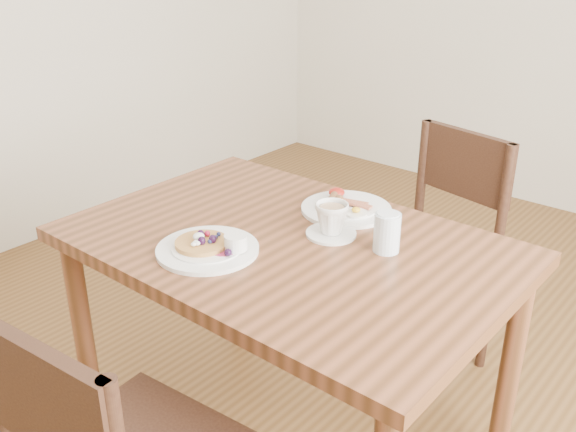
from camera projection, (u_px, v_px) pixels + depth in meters
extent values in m
cube|color=brown|center=(288.00, 246.00, 1.76)|extent=(1.20, 0.80, 0.04)
cylinder|color=brown|center=(84.00, 341.00, 1.99)|extent=(0.06, 0.06, 0.71)
cylinder|color=brown|center=(509.00, 376.00, 1.83)|extent=(0.06, 0.06, 0.71)
cylinder|color=brown|center=(237.00, 261.00, 2.46)|extent=(0.06, 0.06, 0.71)
cube|color=#3C2415|center=(41.00, 400.00, 1.14)|extent=(0.38, 0.06, 0.24)
cube|color=#3C2415|center=(422.00, 257.00, 2.29)|extent=(0.50, 0.50, 0.04)
cylinder|color=#3C2415|center=(348.00, 309.00, 2.41)|extent=(0.04, 0.04, 0.43)
cylinder|color=#3C2415|center=(422.00, 354.00, 2.16)|extent=(0.04, 0.04, 0.43)
cylinder|color=#3C2415|center=(412.00, 279.00, 2.62)|extent=(0.04, 0.04, 0.43)
cylinder|color=#3C2415|center=(487.00, 317.00, 2.36)|extent=(0.04, 0.04, 0.43)
cylinder|color=#3C2415|center=(504.00, 205.00, 2.18)|extent=(0.04, 0.04, 0.43)
cylinder|color=#3C2415|center=(422.00, 176.00, 2.43)|extent=(0.04, 0.04, 0.43)
cube|color=#3C2415|center=(465.00, 164.00, 2.27)|extent=(0.38, 0.11, 0.24)
cylinder|color=white|center=(208.00, 249.00, 1.68)|extent=(0.27, 0.27, 0.01)
cylinder|color=white|center=(207.00, 247.00, 1.68)|extent=(0.19, 0.19, 0.01)
cylinder|color=#B22D59|center=(224.00, 250.00, 1.65)|extent=(0.07, 0.07, 0.00)
cylinder|color=#C68C47|center=(202.00, 243.00, 1.68)|extent=(0.14, 0.14, 0.01)
ellipsoid|color=white|center=(199.00, 237.00, 1.67)|extent=(0.03, 0.03, 0.02)
ellipsoid|color=white|center=(196.00, 244.00, 1.65)|extent=(0.02, 0.02, 0.01)
cylinder|color=white|center=(236.00, 242.00, 1.65)|extent=(0.06, 0.06, 0.04)
cylinder|color=#591E07|center=(236.00, 237.00, 1.64)|extent=(0.05, 0.05, 0.00)
sphere|color=black|center=(214.00, 239.00, 1.67)|extent=(0.02, 0.02, 0.02)
sphere|color=#1E234C|center=(219.00, 238.00, 1.68)|extent=(0.01, 0.01, 0.01)
sphere|color=#1E234C|center=(218.00, 234.00, 1.70)|extent=(0.01, 0.01, 0.01)
sphere|color=#B21938|center=(209.00, 234.00, 1.70)|extent=(0.02, 0.02, 0.02)
sphere|color=black|center=(201.00, 234.00, 1.69)|extent=(0.02, 0.02, 0.02)
sphere|color=#1E234C|center=(195.00, 239.00, 1.68)|extent=(0.01, 0.01, 0.01)
sphere|color=black|center=(203.00, 240.00, 1.66)|extent=(0.02, 0.02, 0.02)
sphere|color=#1E234C|center=(208.00, 243.00, 1.65)|extent=(0.01, 0.01, 0.01)
sphere|color=#1E234C|center=(212.00, 258.00, 1.60)|extent=(0.01, 0.01, 0.01)
sphere|color=#B21938|center=(227.00, 254.00, 1.62)|extent=(0.01, 0.01, 0.01)
sphere|color=black|center=(236.00, 247.00, 1.65)|extent=(0.02, 0.02, 0.02)
cylinder|color=white|center=(346.00, 209.00, 1.92)|extent=(0.27, 0.27, 0.01)
cylinder|color=white|center=(346.00, 207.00, 1.92)|extent=(0.19, 0.19, 0.01)
cylinder|color=brown|center=(332.00, 200.00, 1.92)|extent=(0.06, 0.10, 0.03)
cylinder|color=brown|center=(335.00, 204.00, 1.90)|extent=(0.06, 0.10, 0.03)
cube|color=maroon|center=(355.00, 202.00, 1.93)|extent=(0.08, 0.04, 0.01)
cube|color=maroon|center=(359.00, 205.00, 1.90)|extent=(0.08, 0.03, 0.01)
cylinder|color=white|center=(356.00, 213.00, 1.86)|extent=(0.07, 0.07, 0.00)
ellipsoid|color=yellow|center=(356.00, 210.00, 1.86)|extent=(0.03, 0.03, 0.01)
ellipsoid|color=#A5190F|center=(337.00, 192.00, 1.98)|extent=(0.05, 0.05, 0.03)
cylinder|color=white|center=(331.00, 234.00, 1.77)|extent=(0.14, 0.14, 0.01)
imported|color=white|center=(332.00, 218.00, 1.75)|extent=(0.13, 0.13, 0.09)
cylinder|color=tan|center=(332.00, 208.00, 1.74)|extent=(0.07, 0.07, 0.00)
cylinder|color=silver|center=(387.00, 233.00, 1.67)|extent=(0.07, 0.07, 0.11)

